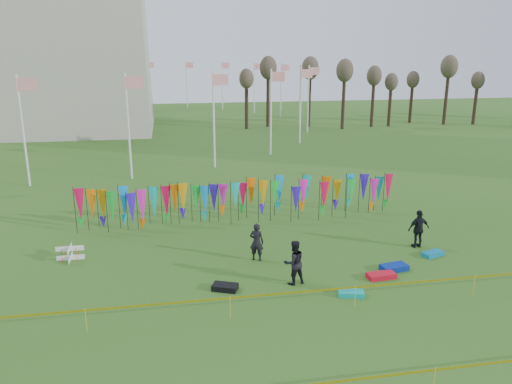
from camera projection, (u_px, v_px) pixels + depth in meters
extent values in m
plane|color=#2D5718|center=(274.00, 296.00, 20.07)|extent=(160.00, 160.00, 0.00)
cylinder|color=silver|center=(300.00, 94.00, 66.87)|extent=(0.16, 0.16, 8.00)
plane|color=red|center=(305.00, 69.00, 66.08)|extent=(1.40, 0.00, 1.40)
cylinder|color=silver|center=(281.00, 91.00, 73.57)|extent=(0.16, 0.16, 8.00)
plane|color=red|center=(285.00, 68.00, 72.78)|extent=(1.40, 0.00, 1.40)
cylinder|color=silver|center=(254.00, 88.00, 79.48)|extent=(0.16, 0.16, 8.00)
plane|color=red|center=(258.00, 66.00, 78.69)|extent=(1.40, 0.00, 1.40)
cylinder|color=silver|center=(222.00, 86.00, 84.20)|extent=(0.16, 0.16, 8.00)
plane|color=red|center=(226.00, 66.00, 83.41)|extent=(1.40, 0.00, 1.40)
cylinder|color=silver|center=(187.00, 84.00, 87.42)|extent=(0.16, 0.16, 8.00)
plane|color=red|center=(189.00, 65.00, 86.63)|extent=(1.40, 0.00, 1.40)
cylinder|color=silver|center=(148.00, 84.00, 88.90)|extent=(0.16, 0.16, 8.00)
plane|color=red|center=(150.00, 65.00, 88.11)|extent=(1.40, 0.00, 1.40)
cylinder|color=silver|center=(106.00, 84.00, 88.56)|extent=(0.16, 0.16, 8.00)
plane|color=red|center=(108.00, 65.00, 87.77)|extent=(1.40, 0.00, 1.40)
cylinder|color=silver|center=(62.00, 85.00, 86.40)|extent=(0.16, 0.16, 8.00)
plane|color=red|center=(64.00, 65.00, 85.61)|extent=(1.40, 0.00, 1.40)
cylinder|color=silver|center=(16.00, 86.00, 82.59)|extent=(0.16, 0.16, 8.00)
plane|color=red|center=(18.00, 66.00, 81.80)|extent=(1.40, 0.00, 1.40)
cylinder|color=silver|center=(23.00, 132.00, 35.52)|extent=(0.16, 0.16, 8.00)
plane|color=red|center=(26.00, 85.00, 34.73)|extent=(1.40, 0.00, 1.40)
cylinder|color=silver|center=(128.00, 127.00, 37.67)|extent=(0.16, 0.16, 8.00)
plane|color=red|center=(134.00, 83.00, 36.88)|extent=(1.40, 0.00, 1.40)
cylinder|color=silver|center=(214.00, 120.00, 41.49)|extent=(0.16, 0.16, 8.00)
plane|color=red|center=(220.00, 80.00, 40.70)|extent=(1.40, 0.00, 1.40)
cylinder|color=silver|center=(271.00, 113.00, 46.70)|extent=(0.16, 0.16, 8.00)
plane|color=red|center=(278.00, 77.00, 45.91)|extent=(1.40, 0.00, 1.40)
cylinder|color=silver|center=(301.00, 106.00, 52.96)|extent=(0.16, 0.16, 8.00)
plane|color=red|center=(307.00, 74.00, 52.17)|extent=(1.40, 0.00, 1.40)
cylinder|color=silver|center=(308.00, 99.00, 59.84)|extent=(0.16, 0.16, 8.00)
plane|color=red|center=(314.00, 71.00, 59.05)|extent=(1.40, 0.00, 1.40)
cylinder|color=black|center=(76.00, 210.00, 27.15)|extent=(0.03, 0.03, 2.34)
cone|color=#C80B40|center=(81.00, 205.00, 27.12)|extent=(0.64, 0.64, 1.60)
cylinder|color=black|center=(87.00, 210.00, 27.25)|extent=(0.03, 0.03, 2.34)
cone|color=orange|center=(92.00, 204.00, 27.22)|extent=(0.64, 0.64, 1.60)
cylinder|color=black|center=(98.00, 209.00, 27.34)|extent=(0.03, 0.03, 2.34)
cone|color=orange|center=(103.00, 204.00, 27.31)|extent=(0.64, 0.64, 1.60)
cylinder|color=black|center=(108.00, 209.00, 27.44)|extent=(0.03, 0.03, 2.34)
cone|color=green|center=(113.00, 203.00, 27.41)|extent=(0.64, 0.64, 1.60)
cylinder|color=black|center=(119.00, 208.00, 27.54)|extent=(0.03, 0.03, 2.34)
cone|color=#0E8CEE|center=(124.00, 203.00, 27.51)|extent=(0.64, 0.64, 1.60)
cylinder|color=black|center=(129.00, 208.00, 27.64)|extent=(0.03, 0.03, 2.34)
cone|color=#3515BF|center=(134.00, 202.00, 27.61)|extent=(0.64, 0.64, 1.60)
cylinder|color=black|center=(140.00, 207.00, 27.73)|extent=(0.03, 0.03, 2.34)
cone|color=#EA1AAE|center=(144.00, 202.00, 27.70)|extent=(0.64, 0.64, 1.60)
cylinder|color=black|center=(150.00, 206.00, 27.83)|extent=(0.03, 0.03, 2.34)
cone|color=#0BAAA0|center=(155.00, 201.00, 27.80)|extent=(0.64, 0.64, 1.60)
cylinder|color=black|center=(160.00, 206.00, 27.93)|extent=(0.03, 0.03, 2.34)
cone|color=#C80B40|center=(165.00, 201.00, 27.90)|extent=(0.64, 0.64, 1.60)
cylinder|color=black|center=(170.00, 205.00, 28.02)|extent=(0.03, 0.03, 2.34)
cone|color=orange|center=(175.00, 200.00, 27.99)|extent=(0.64, 0.64, 1.60)
cylinder|color=black|center=(180.00, 205.00, 28.12)|extent=(0.03, 0.03, 2.34)
cone|color=orange|center=(185.00, 200.00, 28.09)|extent=(0.64, 0.64, 1.60)
cylinder|color=black|center=(190.00, 204.00, 28.22)|extent=(0.03, 0.03, 2.34)
cone|color=green|center=(195.00, 199.00, 28.19)|extent=(0.64, 0.64, 1.60)
cylinder|color=black|center=(200.00, 204.00, 28.31)|extent=(0.03, 0.03, 2.34)
cone|color=#0E8CEE|center=(205.00, 199.00, 28.28)|extent=(0.64, 0.64, 1.60)
cylinder|color=black|center=(210.00, 203.00, 28.41)|extent=(0.03, 0.03, 2.34)
cone|color=#3515BF|center=(215.00, 198.00, 28.38)|extent=(0.64, 0.64, 1.60)
cylinder|color=black|center=(220.00, 203.00, 28.51)|extent=(0.03, 0.03, 2.34)
cone|color=#EA1AAE|center=(225.00, 198.00, 28.48)|extent=(0.64, 0.64, 1.60)
cylinder|color=black|center=(230.00, 202.00, 28.61)|extent=(0.03, 0.03, 2.34)
cone|color=#0BAAA0|center=(235.00, 197.00, 28.58)|extent=(0.64, 0.64, 1.60)
cylinder|color=black|center=(240.00, 202.00, 28.70)|extent=(0.03, 0.03, 2.34)
cone|color=#C80B40|center=(244.00, 197.00, 28.67)|extent=(0.64, 0.64, 1.60)
cylinder|color=black|center=(249.00, 201.00, 28.80)|extent=(0.03, 0.03, 2.34)
cone|color=orange|center=(254.00, 196.00, 28.77)|extent=(0.64, 0.64, 1.60)
cylinder|color=black|center=(259.00, 201.00, 28.90)|extent=(0.03, 0.03, 2.34)
cone|color=orange|center=(264.00, 196.00, 28.87)|extent=(0.64, 0.64, 1.60)
cylinder|color=black|center=(268.00, 200.00, 28.99)|extent=(0.03, 0.03, 2.34)
cone|color=green|center=(273.00, 195.00, 28.96)|extent=(0.64, 0.64, 1.60)
cylinder|color=black|center=(278.00, 200.00, 29.09)|extent=(0.03, 0.03, 2.34)
cone|color=#0E8CEE|center=(282.00, 195.00, 29.06)|extent=(0.64, 0.64, 1.60)
cylinder|color=black|center=(287.00, 199.00, 29.19)|extent=(0.03, 0.03, 2.34)
cone|color=#3515BF|center=(292.00, 194.00, 29.16)|extent=(0.64, 0.64, 1.60)
cylinder|color=black|center=(296.00, 199.00, 29.28)|extent=(0.03, 0.03, 2.34)
cone|color=#EA1AAE|center=(301.00, 194.00, 29.25)|extent=(0.64, 0.64, 1.60)
cylinder|color=black|center=(306.00, 198.00, 29.38)|extent=(0.03, 0.03, 2.34)
cone|color=#0BAAA0|center=(310.00, 193.00, 29.35)|extent=(0.64, 0.64, 1.60)
cylinder|color=black|center=(315.00, 198.00, 29.48)|extent=(0.03, 0.03, 2.34)
cone|color=#C80B40|center=(319.00, 193.00, 29.45)|extent=(0.64, 0.64, 1.60)
cylinder|color=black|center=(324.00, 197.00, 29.58)|extent=(0.03, 0.03, 2.34)
cone|color=orange|center=(329.00, 192.00, 29.55)|extent=(0.64, 0.64, 1.60)
cylinder|color=black|center=(333.00, 197.00, 29.67)|extent=(0.03, 0.03, 2.34)
cone|color=orange|center=(338.00, 192.00, 29.64)|extent=(0.64, 0.64, 1.60)
cylinder|color=black|center=(342.00, 196.00, 29.77)|extent=(0.03, 0.03, 2.34)
cone|color=green|center=(347.00, 192.00, 29.74)|extent=(0.64, 0.64, 1.60)
cylinder|color=black|center=(351.00, 196.00, 29.87)|extent=(0.03, 0.03, 2.34)
cone|color=#0E8CEE|center=(356.00, 191.00, 29.84)|extent=(0.64, 0.64, 1.60)
cylinder|color=black|center=(360.00, 195.00, 29.96)|extent=(0.03, 0.03, 2.34)
cone|color=#3515BF|center=(364.00, 191.00, 29.93)|extent=(0.64, 0.64, 1.60)
cylinder|color=black|center=(369.00, 195.00, 30.06)|extent=(0.03, 0.03, 2.34)
cone|color=#EA1AAE|center=(373.00, 190.00, 30.03)|extent=(0.64, 0.64, 1.60)
cylinder|color=black|center=(377.00, 195.00, 30.16)|extent=(0.03, 0.03, 2.34)
cone|color=#0BAAA0|center=(382.00, 190.00, 30.13)|extent=(0.64, 0.64, 1.60)
cylinder|color=black|center=(386.00, 194.00, 30.26)|extent=(0.03, 0.03, 2.34)
cone|color=#C80B40|center=(391.00, 189.00, 30.22)|extent=(0.64, 0.64, 1.60)
cube|color=#DED504|center=(283.00, 294.00, 18.54)|extent=(26.00, 0.01, 0.08)
cylinder|color=gold|center=(88.00, 320.00, 17.44)|extent=(0.02, 0.02, 0.90)
cylinder|color=gold|center=(229.00, 307.00, 18.30)|extent=(0.02, 0.02, 0.90)
cylinder|color=gold|center=(358.00, 296.00, 19.16)|extent=(0.02, 0.02, 0.90)
cylinder|color=gold|center=(476.00, 285.00, 20.02)|extent=(0.02, 0.02, 0.90)
cube|color=#DED504|center=(327.00, 383.00, 13.54)|extent=(26.00, 0.01, 0.08)
cylinder|color=gold|center=(428.00, 382.00, 14.16)|extent=(0.02, 0.02, 0.90)
cylinder|color=#332219|center=(246.00, 105.00, 61.92)|extent=(0.44, 0.44, 6.40)
ellipsoid|color=#4F4134|center=(246.00, 77.00, 61.01)|extent=(1.92, 1.92, 2.56)
cylinder|color=#332219|center=(277.00, 104.00, 62.60)|extent=(0.44, 0.44, 6.40)
ellipsoid|color=#4F4134|center=(278.00, 77.00, 61.70)|extent=(1.92, 1.92, 2.56)
cylinder|color=#332219|center=(308.00, 103.00, 63.29)|extent=(0.44, 0.44, 6.40)
ellipsoid|color=#4F4134|center=(309.00, 76.00, 62.39)|extent=(1.92, 1.92, 2.56)
cylinder|color=#332219|center=(338.00, 103.00, 63.98)|extent=(0.44, 0.44, 6.40)
ellipsoid|color=#4F4134|center=(339.00, 76.00, 63.08)|extent=(1.92, 1.92, 2.56)
cylinder|color=#332219|center=(368.00, 102.00, 64.67)|extent=(0.44, 0.44, 6.40)
ellipsoid|color=#4F4134|center=(369.00, 76.00, 63.77)|extent=(1.92, 1.92, 2.56)
cylinder|color=#332219|center=(396.00, 102.00, 65.36)|extent=(0.44, 0.44, 6.40)
ellipsoid|color=#4F4134|center=(398.00, 76.00, 64.46)|extent=(1.92, 1.92, 2.56)
cylinder|color=#332219|center=(425.00, 101.00, 66.05)|extent=(0.44, 0.44, 6.40)
ellipsoid|color=#4F4134|center=(427.00, 75.00, 65.15)|extent=(1.92, 1.92, 2.56)
cylinder|color=#332219|center=(452.00, 101.00, 66.74)|extent=(0.44, 0.44, 6.40)
ellipsoid|color=#4F4134|center=(455.00, 75.00, 65.84)|extent=(1.92, 1.92, 2.56)
cylinder|color=#332219|center=(479.00, 100.00, 67.43)|extent=(0.44, 0.44, 6.40)
ellipsoid|color=#4F4134|center=(482.00, 75.00, 66.53)|extent=(1.92, 1.92, 2.56)
cylinder|color=#332219|center=(506.00, 100.00, 68.12)|extent=(0.44, 0.44, 6.40)
ellipsoid|color=#4F4134|center=(509.00, 75.00, 67.22)|extent=(1.92, 1.92, 2.56)
cylinder|color=red|center=(62.00, 256.00, 23.11)|extent=(0.02, 0.02, 0.72)
cylinder|color=red|center=(76.00, 255.00, 23.22)|extent=(0.02, 0.02, 0.72)
cylinder|color=red|center=(64.00, 251.00, 23.71)|extent=(0.02, 0.02, 0.72)
cylinder|color=red|center=(78.00, 250.00, 23.81)|extent=(0.02, 0.02, 0.72)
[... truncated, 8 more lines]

